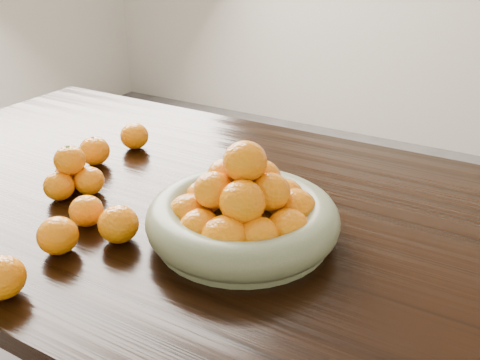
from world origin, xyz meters
The scene contains 9 objects.
dining_table centered at (0.00, 0.00, 0.66)m, with size 2.00×1.00×0.75m.
fruit_bowl centered at (0.07, -0.09, 0.80)m, with size 0.37×0.37×0.20m.
orange_pyramid centered at (-0.35, -0.12, 0.79)m, with size 0.13×0.13×0.11m.
loose_orange_0 centered at (-0.42, 0.02, 0.79)m, with size 0.08×0.08×0.07m, color orange.
loose_orange_1 centered at (-0.22, -0.21, 0.78)m, with size 0.07×0.07×0.06m, color orange.
loose_orange_2 centered at (-0.19, -0.30, 0.78)m, with size 0.07×0.07×0.07m, color orange.
loose_orange_3 centered at (-0.40, 0.15, 0.78)m, with size 0.08×0.08×0.07m, color orange.
loose_orange_4 centered at (-0.17, -0.44, 0.79)m, with size 0.08×0.08×0.07m, color orange.
loose_orange_5 centered at (-0.12, -0.22, 0.79)m, with size 0.08×0.08×0.07m, color orange.
Camera 1 is at (0.51, -0.86, 1.30)m, focal length 40.00 mm.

